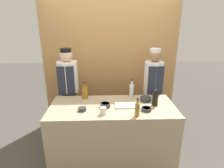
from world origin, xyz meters
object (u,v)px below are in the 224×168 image
at_px(sauce_bowl_brown, 105,105).
at_px(bottle_amber, 85,92).
at_px(bottle_soy, 155,99).
at_px(chef_left, 69,91).
at_px(cutting_board, 127,105).
at_px(bottle_vinegar, 137,109).
at_px(bottle_clear, 132,90).
at_px(cup_cream, 103,111).
at_px(sauce_bowl_orange, 146,109).
at_px(sauce_bowl_yellow, 82,109).
at_px(chef_right, 152,90).
at_px(sauce_bowl_purple, 146,99).

distance_m(sauce_bowl_brown, bottle_amber, 0.46).
bearing_deg(bottle_soy, chef_left, 155.22).
height_order(sauce_bowl_brown, cutting_board, sauce_bowl_brown).
distance_m(sauce_bowl_brown, bottle_vinegar, 0.50).
bearing_deg(cutting_board, bottle_clear, 72.91).
height_order(cutting_board, cup_cream, cup_cream).
relative_size(sauce_bowl_orange, bottle_clear, 0.47).
relative_size(sauce_bowl_yellow, bottle_amber, 0.41).
height_order(cutting_board, bottle_vinegar, bottle_vinegar).
bearing_deg(sauce_bowl_yellow, chef_right, 33.16).
bearing_deg(cup_cream, sauce_bowl_brown, 83.03).
distance_m(sauce_bowl_yellow, bottle_soy, 1.05).
distance_m(sauce_bowl_orange, cup_cream, 0.59).
distance_m(sauce_bowl_yellow, bottle_clear, 0.87).
bearing_deg(bottle_amber, sauce_bowl_yellow, -89.79).
height_order(sauce_bowl_yellow, chef_left, chef_left).
xyz_separation_m(sauce_bowl_yellow, bottle_amber, (-0.00, 0.42, 0.08)).
xyz_separation_m(sauce_bowl_purple, cutting_board, (-0.30, -0.18, -0.02)).
relative_size(bottle_soy, cup_cream, 2.48).
relative_size(cutting_board, chef_right, 0.21).
bearing_deg(sauce_bowl_yellow, cutting_board, 10.55).
distance_m(sauce_bowl_purple, bottle_amber, 0.95).
bearing_deg(sauce_bowl_purple, sauce_bowl_brown, -162.37).
bearing_deg(cup_cream, sauce_bowl_yellow, 159.43).
relative_size(bottle_soy, chef_right, 0.15).
xyz_separation_m(sauce_bowl_yellow, chef_right, (1.16, 0.76, -0.03)).
bearing_deg(sauce_bowl_orange, sauce_bowl_yellow, 178.11).
distance_m(chef_left, chef_right, 1.48).
relative_size(cutting_board, bottle_soy, 1.45).
distance_m(sauce_bowl_yellow, sauce_bowl_purple, 0.98).
relative_size(sauce_bowl_brown, bottle_soy, 0.59).
distance_m(sauce_bowl_brown, cup_cream, 0.21).
distance_m(sauce_bowl_purple, bottle_clear, 0.27).
relative_size(sauce_bowl_orange, cup_cream, 1.44).
bearing_deg(chef_right, sauce_bowl_brown, -142.09).
relative_size(sauce_bowl_purple, bottle_soy, 0.70).
relative_size(sauce_bowl_yellow, cutting_board, 0.32).
height_order(sauce_bowl_orange, cup_cream, cup_cream).
xyz_separation_m(sauce_bowl_yellow, cup_cream, (0.29, -0.11, 0.02)).
distance_m(sauce_bowl_orange, bottle_amber, 0.99).
bearing_deg(bottle_vinegar, chef_right, 65.11).
bearing_deg(bottle_amber, bottle_soy, -15.62).
bearing_deg(sauce_bowl_orange, bottle_vinegar, -136.14).
height_order(sauce_bowl_purple, chef_right, chef_right).
bearing_deg(cutting_board, sauce_bowl_orange, -31.08).
bearing_deg(chef_left, sauce_bowl_purple, -20.01).
bearing_deg(sauce_bowl_orange, cup_cream, -172.28).
bearing_deg(chef_right, cup_cream, -135.10).
xyz_separation_m(bottle_clear, chef_right, (0.42, 0.30, -0.12)).
relative_size(bottle_amber, cup_cream, 2.83).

